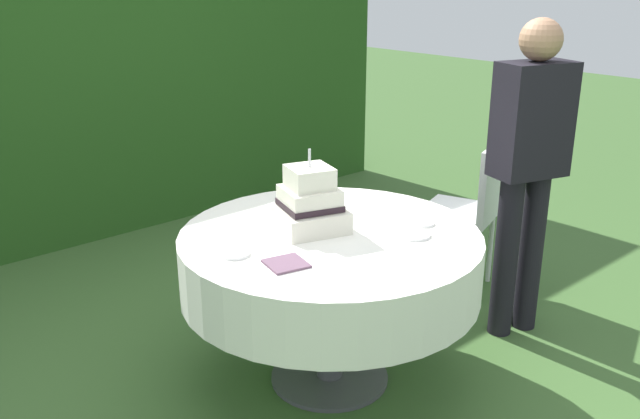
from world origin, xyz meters
name	(u,v)px	position (x,y,z in m)	size (l,w,h in m)	color
ground_plane	(330,378)	(0.00, 0.00, 0.00)	(20.00, 20.00, 0.00)	#3D602D
foliage_hedge	(71,47)	(0.00, 2.58, 1.30)	(5.13, 0.48, 2.61)	#234C19
cake_table	(330,262)	(0.00, 0.00, 0.59)	(1.32, 1.32, 0.73)	#4C4C51
wedding_cake	(310,204)	(-0.03, 0.10, 0.84)	(0.35, 0.35, 0.36)	silver
serving_plate_near	(414,235)	(0.25, -0.26, 0.73)	(0.14, 0.14, 0.01)	white
serving_plate_far	(423,223)	(0.38, -0.19, 0.73)	(0.10, 0.10, 0.01)	white
serving_plate_left	(235,254)	(-0.45, 0.08, 0.73)	(0.12, 0.12, 0.01)	white
napkin_stack	(286,264)	(-0.35, -0.13, 0.73)	(0.15, 0.15, 0.01)	#6B4C60
garden_chair	(473,203)	(1.25, 0.16, 0.54)	(0.51, 0.51, 0.89)	white
standing_person	(528,160)	(1.04, -0.29, 0.93)	(0.40, 0.30, 1.60)	black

